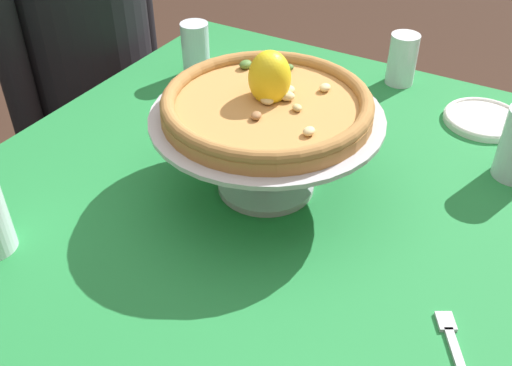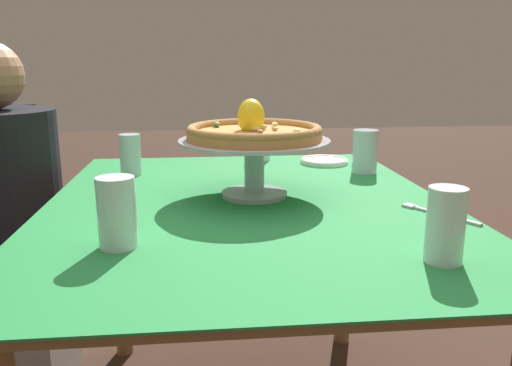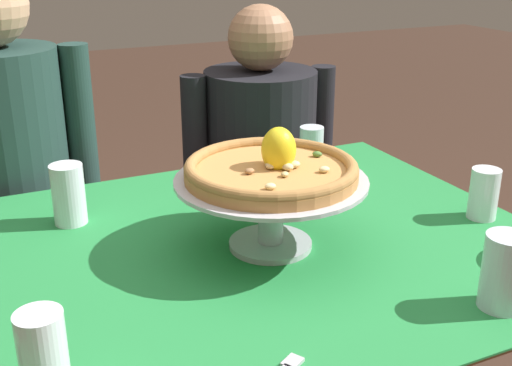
{
  "view_description": "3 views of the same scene",
  "coord_description": "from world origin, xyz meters",
  "px_view_note": "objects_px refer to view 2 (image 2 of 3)",
  "views": [
    {
      "loc": [
        -0.68,
        -0.43,
        1.38
      ],
      "look_at": [
        0.0,
        -0.03,
        0.77
      ],
      "focal_mm": 41.38,
      "sensor_mm": 36.0,
      "label": 1
    },
    {
      "loc": [
        -1.26,
        0.11,
        1.08
      ],
      "look_at": [
        0.0,
        -0.02,
        0.78
      ],
      "focal_mm": 36.49,
      "sensor_mm": 36.0,
      "label": 2
    },
    {
      "loc": [
        -0.48,
        -1.09,
        1.33
      ],
      "look_at": [
        0.05,
        0.05,
        0.85
      ],
      "focal_mm": 45.09,
      "sensor_mm": 36.0,
      "label": 3
    }
  ],
  "objects_px": {
    "pizza": "(254,131)",
    "side_plate": "(324,161)",
    "water_glass_side_right": "(261,145)",
    "water_glass_back_left": "(117,217)",
    "pizza_stand": "(254,156)",
    "water_glass_front_left": "(445,230)",
    "water_glass_front_right": "(365,153)",
    "dinner_fork": "(436,213)",
    "water_glass_back_right": "(131,157)",
    "diner_right": "(6,228)"
  },
  "relations": [
    {
      "from": "water_glass_back_right",
      "to": "water_glass_side_right",
      "type": "bearing_deg",
      "value": -64.68
    },
    {
      "from": "pizza",
      "to": "diner_right",
      "type": "height_order",
      "value": "diner_right"
    },
    {
      "from": "pizza_stand",
      "to": "water_glass_front_right",
      "type": "relative_size",
      "value": 2.87
    },
    {
      "from": "pizza_stand",
      "to": "water_glass_side_right",
      "type": "bearing_deg",
      "value": -8.37
    },
    {
      "from": "pizza",
      "to": "water_glass_back_right",
      "type": "distance_m",
      "value": 0.48
    },
    {
      "from": "pizza",
      "to": "diner_right",
      "type": "relative_size",
      "value": 0.3
    },
    {
      "from": "pizza",
      "to": "side_plate",
      "type": "bearing_deg",
      "value": -34.38
    },
    {
      "from": "side_plate",
      "to": "diner_right",
      "type": "relative_size",
      "value": 0.14
    },
    {
      "from": "water_glass_front_left",
      "to": "pizza",
      "type": "bearing_deg",
      "value": 30.4
    },
    {
      "from": "water_glass_back_right",
      "to": "water_glass_side_right",
      "type": "height_order",
      "value": "water_glass_back_right"
    },
    {
      "from": "water_glass_front_left",
      "to": "water_glass_back_right",
      "type": "bearing_deg",
      "value": 39.24
    },
    {
      "from": "water_glass_side_right",
      "to": "water_glass_front_right",
      "type": "height_order",
      "value": "water_glass_front_right"
    },
    {
      "from": "water_glass_front_left",
      "to": "water_glass_back_left",
      "type": "bearing_deg",
      "value": 76.95
    },
    {
      "from": "water_glass_back_right",
      "to": "water_glass_front_left",
      "type": "relative_size",
      "value": 0.94
    },
    {
      "from": "water_glass_side_right",
      "to": "side_plate",
      "type": "xyz_separation_m",
      "value": [
        -0.08,
        -0.21,
        -0.04
      ]
    },
    {
      "from": "pizza_stand",
      "to": "water_glass_front_left",
      "type": "xyz_separation_m",
      "value": [
        -0.49,
        -0.29,
        -0.05
      ]
    },
    {
      "from": "water_glass_front_left",
      "to": "dinner_fork",
      "type": "distance_m",
      "value": 0.31
    },
    {
      "from": "water_glass_side_right",
      "to": "dinner_fork",
      "type": "height_order",
      "value": "water_glass_side_right"
    },
    {
      "from": "water_glass_side_right",
      "to": "side_plate",
      "type": "height_order",
      "value": "water_glass_side_right"
    },
    {
      "from": "water_glass_back_right",
      "to": "dinner_fork",
      "type": "xyz_separation_m",
      "value": [
        -0.5,
        -0.76,
        -0.05
      ]
    },
    {
      "from": "dinner_fork",
      "to": "diner_right",
      "type": "distance_m",
      "value": 1.3
    },
    {
      "from": "diner_right",
      "to": "side_plate",
      "type": "bearing_deg",
      "value": -85.77
    },
    {
      "from": "pizza",
      "to": "side_plate",
      "type": "distance_m",
      "value": 0.53
    },
    {
      "from": "water_glass_side_right",
      "to": "water_glass_back_left",
      "type": "bearing_deg",
      "value": 156.58
    },
    {
      "from": "water_glass_back_left",
      "to": "water_glass_side_right",
      "type": "bearing_deg",
      "value": -23.42
    },
    {
      "from": "water_glass_back_left",
      "to": "water_glass_front_right",
      "type": "distance_m",
      "value": 0.91
    },
    {
      "from": "water_glass_back_right",
      "to": "water_glass_side_right",
      "type": "distance_m",
      "value": 0.47
    },
    {
      "from": "water_glass_back_left",
      "to": "side_plate",
      "type": "bearing_deg",
      "value": -36.99
    },
    {
      "from": "water_glass_side_right",
      "to": "water_glass_back_left",
      "type": "relative_size",
      "value": 0.85
    },
    {
      "from": "pizza",
      "to": "water_glass_back_left",
      "type": "relative_size",
      "value": 2.52
    },
    {
      "from": "pizza_stand",
      "to": "water_glass_front_left",
      "type": "height_order",
      "value": "pizza_stand"
    },
    {
      "from": "water_glass_front_right",
      "to": "dinner_fork",
      "type": "height_order",
      "value": "water_glass_front_right"
    },
    {
      "from": "diner_right",
      "to": "water_glass_side_right",
      "type": "bearing_deg",
      "value": -79.24
    },
    {
      "from": "pizza",
      "to": "water_glass_front_right",
      "type": "bearing_deg",
      "value": -55.72
    },
    {
      "from": "pizza",
      "to": "side_plate",
      "type": "relative_size",
      "value": 2.12
    },
    {
      "from": "water_glass_side_right",
      "to": "water_glass_front_left",
      "type": "distance_m",
      "value": 1.01
    },
    {
      "from": "water_glass_back_left",
      "to": "water_glass_front_right",
      "type": "bearing_deg",
      "value": -47.74
    },
    {
      "from": "water_glass_front_left",
      "to": "side_plate",
      "type": "xyz_separation_m",
      "value": [
        0.9,
        0.0,
        -0.05
      ]
    },
    {
      "from": "pizza_stand",
      "to": "water_glass_side_right",
      "type": "height_order",
      "value": "pizza_stand"
    },
    {
      "from": "water_glass_back_left",
      "to": "pizza",
      "type": "bearing_deg",
      "value": -39.85
    },
    {
      "from": "pizza",
      "to": "dinner_fork",
      "type": "relative_size",
      "value": 1.88
    },
    {
      "from": "water_glass_front_right",
      "to": "water_glass_back_left",
      "type": "bearing_deg",
      "value": 132.26
    },
    {
      "from": "side_plate",
      "to": "diner_right",
      "type": "bearing_deg",
      "value": 94.23
    },
    {
      "from": "water_glass_front_left",
      "to": "side_plate",
      "type": "bearing_deg",
      "value": 0.08
    },
    {
      "from": "pizza",
      "to": "water_glass_side_right",
      "type": "xyz_separation_m",
      "value": [
        0.5,
        -0.07,
        -0.12
      ]
    },
    {
      "from": "water_glass_back_left",
      "to": "diner_right",
      "type": "distance_m",
      "value": 0.87
    },
    {
      "from": "water_glass_back_left",
      "to": "water_glass_front_left",
      "type": "bearing_deg",
      "value": -103.05
    },
    {
      "from": "pizza_stand",
      "to": "water_glass_back_right",
      "type": "bearing_deg",
      "value": 49.98
    },
    {
      "from": "side_plate",
      "to": "pizza_stand",
      "type": "bearing_deg",
      "value": 145.77
    },
    {
      "from": "water_glass_back_left",
      "to": "diner_right",
      "type": "height_order",
      "value": "diner_right"
    }
  ]
}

